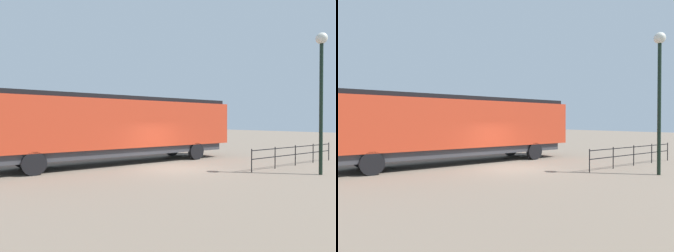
# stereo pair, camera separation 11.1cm
# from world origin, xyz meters

# --- Properties ---
(ground_plane) EXTENTS (120.00, 120.00, 0.00)m
(ground_plane) POSITION_xyz_m (0.00, 0.00, 0.00)
(ground_plane) COLOR #756656
(locomotive) EXTENTS (2.97, 15.31, 3.93)m
(locomotive) POSITION_xyz_m (-3.44, -0.99, 2.22)
(locomotive) COLOR red
(locomotive) RESTS_ON ground_plane
(lamp_post) EXTENTS (0.52, 0.52, 6.59)m
(lamp_post) POSITION_xyz_m (5.42, 4.48, 4.60)
(lamp_post) COLOR black
(lamp_post) RESTS_ON ground_plane
(platform_fence) EXTENTS (0.05, 7.63, 1.14)m
(platform_fence) POSITION_xyz_m (3.14, 6.17, 0.74)
(platform_fence) COLOR black
(platform_fence) RESTS_ON ground_plane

